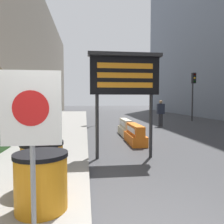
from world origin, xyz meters
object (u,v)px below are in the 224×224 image
Objects in this scene: traffic_light_near_curb at (97,85)px; warning_sign at (31,119)px; message_board at (125,77)px; jersey_barrier_orange_near at (135,135)px; traffic_light_far_side at (193,86)px; pedestrian_worker at (161,111)px; barrel_drum_middle at (42,164)px; traffic_cone_near at (126,124)px; barrel_drum_foreground at (41,181)px; jersey_barrier_cream at (125,128)px.

warning_sign is at bearing -96.66° from traffic_light_near_curb.
message_board reaches higher than jersey_barrier_orange_near.
traffic_light_far_side reaches higher than message_board.
pedestrian_worker is (3.70, 7.29, -1.41)m from message_board.
warning_sign is at bearing 61.49° from pedestrian_worker.
barrel_drum_middle is 0.48× the size of jersey_barrier_orange_near.
traffic_light_near_curb reaches higher than traffic_cone_near.
jersey_barrier_orange_near reaches higher than traffic_cone_near.
traffic_light_near_curb is at bearing -18.06° from pedestrian_worker.
barrel_drum_middle is 0.27× the size of message_board.
pedestrian_worker is (4.06, -1.17, -1.76)m from traffic_light_near_curb.
pedestrian_worker reaches higher than jersey_barrier_orange_near.
jersey_barrier_orange_near is 4.47m from traffic_cone_near.
jersey_barrier_orange_near is at bearing 63.50° from barrel_drum_foreground.
traffic_cone_near is (0.44, 4.45, -0.05)m from jersey_barrier_orange_near.
warning_sign is 6.48m from jersey_barrier_orange_near.
traffic_light_near_curb reaches higher than barrel_drum_foreground.
traffic_light_far_side is at bearing 14.38° from traffic_light_near_curb.
jersey_barrier_orange_near is 0.45× the size of traffic_light_far_side.
message_board reaches higher than barrel_drum_foreground.
jersey_barrier_cream is at bearing 44.45° from pedestrian_worker.
traffic_cone_near is at bearing 14.90° from pedestrian_worker.
barrel_drum_foreground is at bearing 60.17° from pedestrian_worker.
traffic_light_near_curb reaches higher than pedestrian_worker.
traffic_light_far_side reaches higher than barrel_drum_middle.
message_board reaches higher than barrel_drum_middle.
warning_sign is 10.77m from traffic_cone_near.
barrel_drum_foreground reaches higher than traffic_cone_near.
traffic_light_far_side is (6.73, 8.38, 2.50)m from jersey_barrier_orange_near.
jersey_barrier_orange_near is at bearing -95.68° from traffic_cone_near.
traffic_light_near_curb is (1.59, 10.73, 2.22)m from barrel_drum_middle.
barrel_drum_foreground is 7.84m from jersey_barrier_cream.
message_board reaches higher than warning_sign.
barrel_drum_middle is 11.08m from traffic_light_near_curb.
warning_sign reaches higher than barrel_drum_foreground.
traffic_light_far_side reaches higher than jersey_barrier_orange_near.
traffic_cone_near is at bearing 73.51° from warning_sign.
traffic_cone_near is 0.15× the size of traffic_light_far_side.
jersey_barrier_orange_near is at bearing -90.00° from jersey_barrier_cream.
traffic_light_far_side is (6.29, 3.94, 2.56)m from traffic_cone_near.
traffic_light_near_curb is at bearing 81.58° from barrel_drum_middle.
message_board is 7.00m from traffic_cone_near.
traffic_cone_near is at bearing 79.09° from jersey_barrier_cream.
traffic_light_far_side is at bearing 54.26° from message_board.
warning_sign reaches higher than jersey_barrier_orange_near.
traffic_light_near_curb reaches higher than jersey_barrier_orange_near.
jersey_barrier_cream is (2.61, 7.39, -0.22)m from barrel_drum_foreground.
barrel_drum_foreground is at bearing -116.50° from jersey_barrier_orange_near.
traffic_cone_near is 0.15× the size of traffic_light_near_curb.
jersey_barrier_cream is 4.24m from pedestrian_worker.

